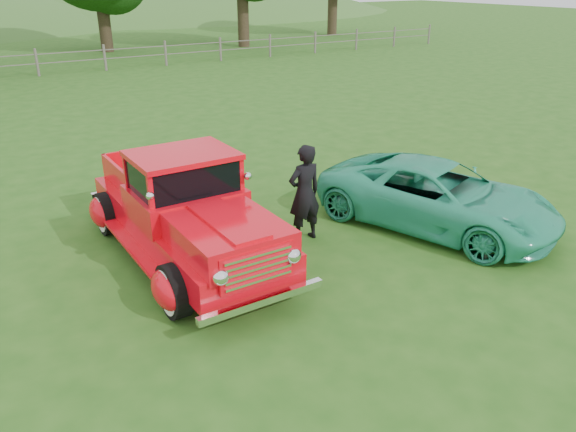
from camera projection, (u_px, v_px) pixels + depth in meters
ground at (318, 296)px, 8.03m from camera, size 140.00×140.00×0.00m
fence_line at (37, 62)px, 24.93m from camera, size 48.00×0.12×1.20m
red_pickup at (185, 211)px, 8.85m from camera, size 2.27×5.00×1.78m
teal_sedan at (438, 196)px, 10.02m from camera, size 3.28×4.67×1.18m
man at (304, 193)px, 9.43m from camera, size 0.62×0.41×1.69m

